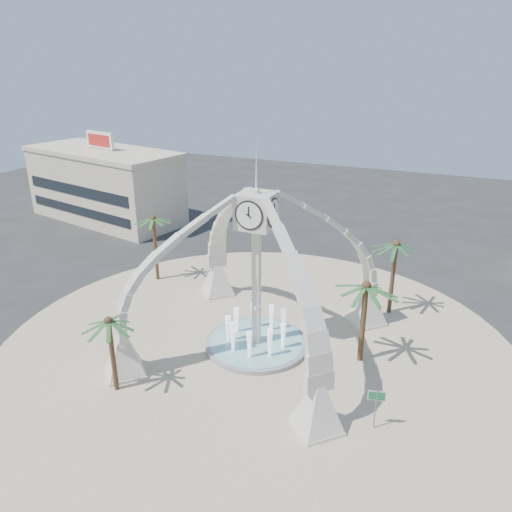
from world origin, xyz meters
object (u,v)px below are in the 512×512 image
at_px(fountain, 256,343).
at_px(palm_west, 153,219).
at_px(palm_east, 366,287).
at_px(palm_north, 396,245).
at_px(clock_tower, 256,270).
at_px(street_sign, 376,401).
at_px(palm_south, 108,322).

bearing_deg(fountain, palm_west, 152.05).
xyz_separation_m(palm_east, palm_north, (0.70, 8.47, 0.27)).
distance_m(clock_tower, street_sign, 12.51).
height_order(palm_west, palm_north, palm_west).
bearing_deg(palm_west, fountain, -27.95).
height_order(clock_tower, palm_south, clock_tower).
bearing_deg(clock_tower, palm_south, -126.67).
distance_m(clock_tower, palm_west, 16.07).
height_order(fountain, palm_north, palm_north).
relative_size(palm_north, street_sign, 2.51).
relative_size(fountain, palm_north, 1.11).
bearing_deg(palm_north, fountain, -131.17).
xyz_separation_m(palm_north, street_sign, (1.70, -15.42, -4.29)).
bearing_deg(palm_west, palm_east, -15.83).
relative_size(palm_north, palm_south, 1.20).
bearing_deg(palm_south, palm_west, 115.10).
distance_m(palm_west, street_sign, 28.10).
height_order(fountain, palm_east, palm_east).
bearing_deg(street_sign, palm_north, 81.79).
distance_m(palm_north, street_sign, 16.10).
distance_m(fountain, palm_south, 12.03).
relative_size(clock_tower, street_sign, 6.24).
distance_m(clock_tower, palm_north, 12.97).
relative_size(clock_tower, palm_north, 2.49).
bearing_deg(palm_north, clock_tower, -131.17).
distance_m(clock_tower, fountain, 6.20).
distance_m(fountain, street_sign, 11.83).
distance_m(palm_north, palm_south, 23.93).
bearing_deg(palm_west, palm_north, 5.60).
xyz_separation_m(palm_east, palm_west, (-22.03, 6.24, 0.32)).
bearing_deg(clock_tower, palm_west, 152.05).
relative_size(fountain, palm_east, 1.15).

